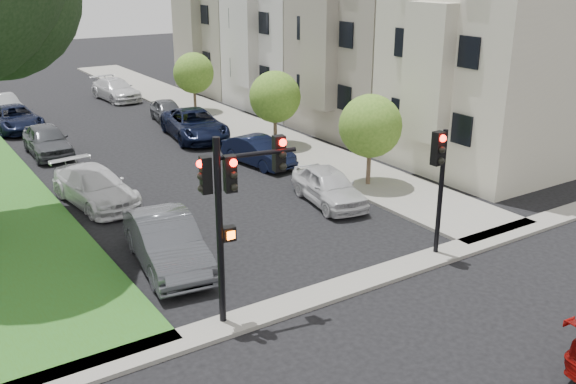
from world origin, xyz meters
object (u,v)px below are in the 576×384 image
traffic_signal_main (232,196)px  car_parked_2 (195,124)px  car_parked_8 (15,118)px  small_tree_a (370,126)px  car_parked_4 (116,89)px  small_tree_c (194,73)px  car_parked_1 (258,151)px  small_tree_b (275,97)px  car_parked_6 (95,187)px  traffic_signal_secondary (439,170)px  car_parked_0 (329,186)px  car_parked_5 (167,242)px  car_parked_9 (4,106)px  car_parked_7 (47,140)px  car_parked_3 (168,111)px

traffic_signal_main → car_parked_2: 18.68m
car_parked_2 → car_parked_8: car_parked_2 is taller
small_tree_a → car_parked_4: size_ratio=0.79×
small_tree_c → car_parked_1: bearing=-101.2°
small_tree_b → car_parked_6: bearing=-162.8°
traffic_signal_secondary → car_parked_1: bearing=88.1°
traffic_signal_secondary → car_parked_0: 5.98m
small_tree_c → car_parked_5: (-9.84, -18.80, -1.65)m
small_tree_a → car_parked_9: 23.95m
car_parked_1 → car_parked_7: (-7.61, 6.86, 0.09)m
car_parked_4 → car_parked_6: (-7.27, -18.86, -0.01)m
car_parked_8 → car_parked_9: size_ratio=1.21×
small_tree_c → car_parked_8: bearing=171.8°
small_tree_a → car_parked_5: bearing=-166.3°
traffic_signal_secondary → car_parked_9: traffic_signal_secondary is taller
car_parked_6 → car_parked_2: bearing=35.4°
car_parked_0 → car_parked_3: (0.21, 15.86, -0.06)m
traffic_signal_main → car_parked_9: size_ratio=1.23×
car_parked_1 → car_parked_2: 5.88m
car_parked_5 → car_parked_9: (-0.15, 24.08, -0.13)m
car_parked_0 → car_parked_9: size_ratio=1.01×
car_parked_2 → car_parked_8: bearing=145.4°
car_parked_3 → small_tree_a: bearing=-72.2°
car_parked_2 → car_parked_3: (0.30, 4.27, -0.12)m
car_parked_3 → car_parked_6: 13.46m
small_tree_c → car_parked_4: (-2.72, 6.55, -1.74)m
small_tree_c → car_parked_9: (-9.99, 5.28, -1.78)m
car_parked_3 → car_parked_4: 7.81m
car_parked_0 → car_parked_3: car_parked_0 is taller
car_parked_7 → car_parked_8: bearing=93.9°
car_parked_4 → car_parked_6: bearing=-115.6°
car_parked_3 → car_parked_8: (-7.79, 2.72, 0.04)m
car_parked_0 → car_parked_5: (-7.30, -1.69, 0.10)m
small_tree_b → car_parked_7: size_ratio=0.88×
car_parked_4 → car_parked_7: 13.18m
small_tree_b → car_parked_5: 13.84m
small_tree_b → small_tree_c: 9.23m
traffic_signal_main → car_parked_6: 10.69m
car_parked_3 → car_parked_9: car_parked_9 is taller
car_parked_0 → car_parked_6: 8.86m
traffic_signal_main → car_parked_3: size_ratio=1.32×
small_tree_b → traffic_signal_main: 16.53m
car_parked_3 → car_parked_6: bearing=-115.7°
car_parked_5 → traffic_signal_main: bearing=-78.6°
car_parked_3 → car_parked_5: (-7.51, -17.55, 0.16)m
traffic_signal_main → car_parked_4: traffic_signal_main is taller
small_tree_b → car_parked_7: (-9.86, 4.70, -1.79)m
small_tree_a → car_parked_3: (-2.33, 15.15, -1.90)m
traffic_signal_main → car_parked_1: 13.73m
small_tree_c → car_parked_6: 15.96m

